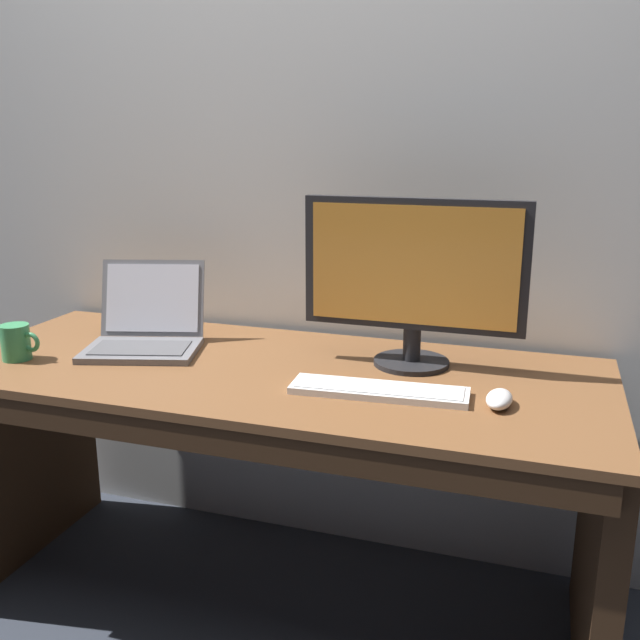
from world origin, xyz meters
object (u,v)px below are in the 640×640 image
at_px(laptop_space_gray, 145,334).
at_px(external_monitor, 413,276).
at_px(wired_keyboard, 379,390).
at_px(coffee_mug, 17,342).
at_px(computer_mouse, 499,399).

bearing_deg(laptop_space_gray, external_monitor, 6.38).
height_order(external_monitor, wired_keyboard, external_monitor).
bearing_deg(external_monitor, coffee_mug, -164.85).
distance_m(wired_keyboard, computer_mouse, 0.27).
bearing_deg(wired_keyboard, laptop_space_gray, 168.63).
bearing_deg(coffee_mug, laptop_space_gray, 34.94).
bearing_deg(laptop_space_gray, coffee_mug, -145.06).
bearing_deg(coffee_mug, wired_keyboard, 2.87).
relative_size(external_monitor, wired_keyboard, 1.35).
distance_m(laptop_space_gray, external_monitor, 0.77).
relative_size(computer_mouse, coffee_mug, 0.93).
xyz_separation_m(external_monitor, coffee_mug, (-1.02, -0.28, -0.19)).
height_order(wired_keyboard, coffee_mug, coffee_mug).
bearing_deg(computer_mouse, external_monitor, 141.26).
distance_m(external_monitor, computer_mouse, 0.40).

